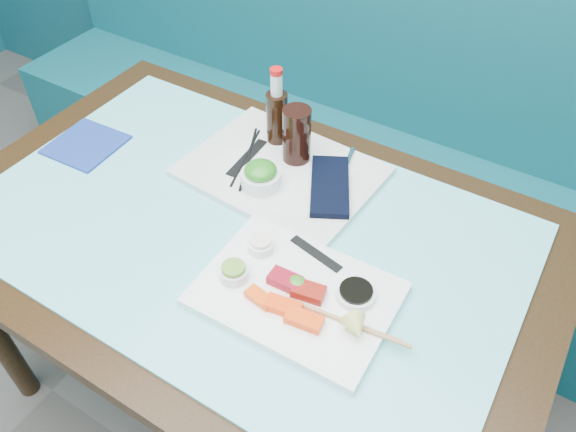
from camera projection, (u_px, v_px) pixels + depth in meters
The scene contains 34 objects.
booth_bench at pixel (379, 158), 2.04m from camera, with size 3.00×0.56×1.17m.
dining_table at pixel (243, 253), 1.32m from camera, with size 1.40×0.90×0.75m.
glass_top at pixel (241, 228), 1.26m from camera, with size 1.22×0.76×0.01m, color #6ACFD4.
sashimi_plate at pixel (296, 294), 1.11m from camera, with size 0.38×0.27×0.02m, color white.
salmon_left at pixel (260, 298), 1.09m from camera, with size 0.06×0.03×0.01m, color #FF4C0A.
salmon_mid at pixel (283, 306), 1.07m from camera, with size 0.07×0.03×0.02m, color #FF3B0A.
salmon_right at pixel (304, 320), 1.05m from camera, with size 0.07×0.03×0.02m, color #FF430A.
tuna_left at pixel (285, 280), 1.11m from camera, with size 0.06×0.04×0.02m, color maroon.
tuna_right at pixel (309, 292), 1.09m from camera, with size 0.06×0.04×0.02m, color maroon.
seaweed_garnish at pixel (297, 283), 1.11m from camera, with size 0.04×0.04×0.02m, color #327A1C.
ramekin_wasabi at pixel (234, 273), 1.12m from camera, with size 0.06×0.06×0.02m, color white.
wasabi_fill at pixel (233, 268), 1.11m from camera, with size 0.05×0.05×0.01m, color #619730.
ramekin_ginger at pixel (261, 246), 1.18m from camera, with size 0.05×0.05×0.02m, color white.
ginger_fill at pixel (261, 241), 1.17m from camera, with size 0.04×0.04×0.01m, color #FFE5D1.
soy_dish at pixel (356, 294), 1.09m from camera, with size 0.08×0.08×0.02m, color white.
soy_fill at pixel (356, 290), 1.09m from camera, with size 0.07×0.07×0.01m, color black.
lemon_wedge at pixel (356, 328), 1.02m from camera, with size 0.05×0.05×0.04m, color #DDD969.
chopstick_sleeve at pixel (316, 254), 1.17m from camera, with size 0.13×0.02×0.00m, color black.
wooden_chopstick_a at pixel (342, 320), 1.05m from camera, with size 0.01×0.01×0.23m, color tan.
wooden_chopstick_b at pixel (347, 322), 1.05m from camera, with size 0.01×0.01×0.25m, color #AA7E50.
serving_tray at pixel (281, 172), 1.38m from camera, with size 0.45×0.34×0.02m, color silver.
paper_placemat at pixel (281, 169), 1.37m from camera, with size 0.30×0.21×0.00m, color silver.
seaweed_bowl at pixel (261, 179), 1.32m from camera, with size 0.09×0.09×0.04m, color white.
seaweed_salad at pixel (260, 170), 1.30m from camera, with size 0.08×0.08×0.04m, color #24781B.
cola_glass at pixel (297, 135), 1.35m from camera, with size 0.07×0.07×0.14m, color black.
navy_pouch at pixel (330, 186), 1.32m from camera, with size 0.09×0.20×0.02m, color black.
fork at pixel (348, 161), 1.39m from camera, with size 0.01×0.01×0.10m, color silver.
black_chopstick_a at pixel (246, 157), 1.40m from camera, with size 0.01×0.01×0.23m, color black.
black_chopstick_b at pixel (248, 158), 1.40m from camera, with size 0.01×0.01×0.24m, color black.
tray_sleeve at pixel (247, 158), 1.40m from camera, with size 0.03×0.16×0.00m, color black.
cola_bottle_body at pixel (277, 121), 1.42m from camera, with size 0.05×0.05×0.15m, color black.
cola_bottle_neck at pixel (276, 84), 1.34m from camera, with size 0.03×0.03×0.06m, color silver.
cola_bottle_cap at pixel (276, 71), 1.32m from camera, with size 0.03×0.03×0.01m, color red.
blue_napkin at pixel (86, 144), 1.47m from camera, with size 0.17×0.17×0.01m, color navy.
Camera 1 is at (0.55, 0.76, 1.67)m, focal length 35.00 mm.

